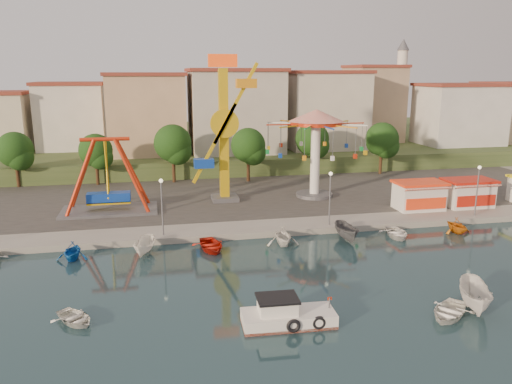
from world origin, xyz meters
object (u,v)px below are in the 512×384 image
object	(u,v)px
rowboat_a	(75,318)
skiff	(476,297)
kamikaze_tower	(226,132)
cabin_motorboat	(286,317)
pirate_ship_ride	(107,177)
wave_swinger	(316,133)

from	to	relation	value
rowboat_a	skiff	world-z (taller)	skiff
kamikaze_tower	cabin_motorboat	size ratio (longest dim) A/B	2.84
pirate_ship_ride	rowboat_a	xyz separation A→B (m)	(-0.31, -23.74, -4.07)
pirate_ship_ride	wave_swinger	xyz separation A→B (m)	(23.61, 2.10, 3.80)
cabin_motorboat	rowboat_a	distance (m)	13.07
pirate_ship_ride	skiff	distance (m)	37.10
kamikaze_tower	wave_swinger	bearing A→B (deg)	-0.73
kamikaze_tower	wave_swinger	size ratio (longest dim) A/B	1.42
rowboat_a	pirate_ship_ride	bearing A→B (deg)	50.92
rowboat_a	skiff	bearing A→B (deg)	-45.98
rowboat_a	kamikaze_tower	bearing A→B (deg)	24.45
wave_swinger	rowboat_a	xyz separation A→B (m)	(-23.92, -25.84, -7.87)
pirate_ship_ride	cabin_motorboat	size ratio (longest dim) A/B	1.72
kamikaze_tower	skiff	distance (m)	32.64
pirate_ship_ride	rowboat_a	distance (m)	24.09
kamikaze_tower	wave_swinger	distance (m)	10.56
pirate_ship_ride	kamikaze_tower	distance (m)	13.87
pirate_ship_ride	skiff	bearing A→B (deg)	-47.31
wave_swinger	rowboat_a	size ratio (longest dim) A/B	3.75
pirate_ship_ride	kamikaze_tower	size ratio (longest dim) A/B	0.61
cabin_motorboat	wave_swinger	bearing A→B (deg)	71.38
cabin_motorboat	rowboat_a	xyz separation A→B (m)	(-12.75, 2.87, -0.22)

